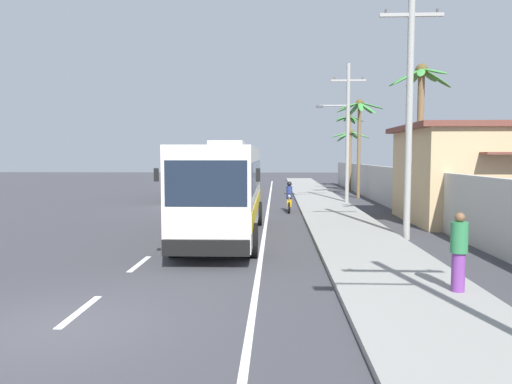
{
  "coord_description": "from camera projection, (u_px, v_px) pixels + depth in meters",
  "views": [
    {
      "loc": [
        3.85,
        -8.22,
        3.05
      ],
      "look_at": [
        3.11,
        9.79,
        1.7
      ],
      "focal_mm": 34.04,
      "sensor_mm": 36.0,
      "label": 1
    }
  ],
  "objects": [
    {
      "name": "motorcycle_beside_bus",
      "position": [
        289.0,
        200.0,
        26.33
      ],
      "size": [
        0.56,
        1.96,
        1.65
      ],
      "color": "black",
      "rests_on": "ground"
    },
    {
      "name": "coach_bus_foreground",
      "position": [
        225.0,
        187.0,
        18.14
      ],
      "size": [
        2.89,
        10.57,
        3.63
      ],
      "color": "silver",
      "rests_on": "ground"
    },
    {
      "name": "palm_third",
      "position": [
        420.0,
        110.0,
        21.85
      ],
      "size": [
        2.85,
        3.01,
        7.17
      ],
      "color": "brown",
      "rests_on": "ground"
    },
    {
      "name": "palm_second",
      "position": [
        359.0,
        123.0,
        34.65
      ],
      "size": [
        3.37,
        3.21,
        7.07
      ],
      "color": "brown",
      "rests_on": "ground"
    },
    {
      "name": "palm_fourth",
      "position": [
        349.0,
        136.0,
        46.1
      ],
      "size": [
        2.88,
        2.83,
        7.05
      ],
      "color": "brown",
      "rests_on": "ground"
    },
    {
      "name": "boundary_wall",
      "position": [
        425.0,
        197.0,
        22.0
      ],
      "size": [
        0.24,
        60.0,
        2.38
      ],
      "primitive_type": "cube",
      "color": "#B2B2AD",
      "rests_on": "ground"
    },
    {
      "name": "palm_nearest",
      "position": [
        350.0,
        146.0,
        41.39
      ],
      "size": [
        3.4,
        2.98,
        5.33
      ],
      "color": "brown",
      "rests_on": "ground"
    },
    {
      "name": "ground_plane",
      "position": [
        58.0,
        328.0,
        8.58
      ],
      "size": [
        160.0,
        160.0,
        0.0
      ],
      "primitive_type": "plane",
      "color": "#3A3A3F"
    },
    {
      "name": "sidewalk_kerb",
      "position": [
        354.0,
        235.0,
        18.26
      ],
      "size": [
        3.2,
        90.0,
        0.14
      ],
      "primitive_type": "cube",
      "color": "gray",
      "rests_on": "ground"
    },
    {
      "name": "lane_markings",
      "position": [
        241.0,
        220.0,
        22.91
      ],
      "size": [
        3.55,
        71.0,
        0.01
      ],
      "color": "white",
      "rests_on": "ground"
    },
    {
      "name": "utility_pole_mid",
      "position": [
        409.0,
        106.0,
        17.34
      ],
      "size": [
        2.25,
        0.24,
        9.28
      ],
      "color": "#9E9E99",
      "rests_on": "ground"
    },
    {
      "name": "coach_bus_far_lane",
      "position": [
        200.0,
        172.0,
        35.27
      ],
      "size": [
        3.39,
        11.43,
        3.6
      ],
      "color": "white",
      "rests_on": "ground"
    },
    {
      "name": "pedestrian_near_kerb",
      "position": [
        459.0,
        250.0,
        10.36
      ],
      "size": [
        0.36,
        0.36,
        1.71
      ],
      "rotation": [
        0.0,
        0.0,
        1.11
      ],
      "color": "#75388E",
      "rests_on": "sidewalk_kerb"
    },
    {
      "name": "utility_pole_far",
      "position": [
        347.0,
        130.0,
        30.36
      ],
      "size": [
        3.08,
        0.24,
        8.76
      ],
      "color": "#9E9E99",
      "rests_on": "ground"
    }
  ]
}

